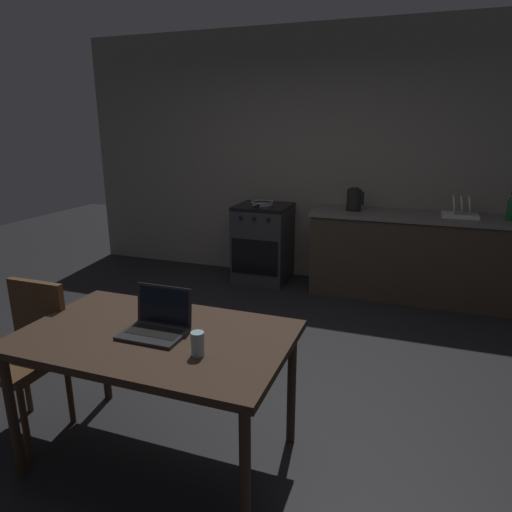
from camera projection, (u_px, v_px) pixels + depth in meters
ground_plane at (226, 385)px, 3.23m from camera, size 12.00×12.00×0.00m
back_wall at (340, 158)px, 5.10m from camera, size 6.40×0.10×2.83m
kitchen_counter at (414, 256)px, 4.77m from camera, size 2.16×0.64×0.90m
stove_oven at (263, 243)px, 5.31m from camera, size 0.60×0.62×0.90m
dining_table at (155, 346)px, 2.35m from camera, size 1.40×0.85×0.75m
chair at (29, 348)px, 2.65m from camera, size 0.40×0.40×0.90m
laptop at (157, 325)px, 2.33m from camera, size 0.32×0.25×0.23m
electric_kettle at (354, 200)px, 4.82m from camera, size 0.18×0.16×0.24m
bottle at (511, 208)px, 4.30m from camera, size 0.07×0.07×0.27m
frying_pan at (262, 203)px, 5.16m from camera, size 0.26×0.43×0.05m
drinking_glass at (198, 344)px, 2.10m from camera, size 0.06×0.06×0.12m
dish_rack at (460, 212)px, 4.50m from camera, size 0.34×0.26×0.21m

